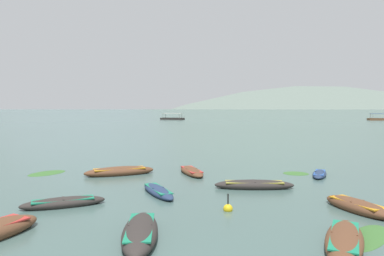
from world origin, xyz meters
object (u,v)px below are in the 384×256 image
Objects in this scene: rowboat_4 at (158,191)px; rowboat_5 at (357,206)px; rowboat_3 at (63,203)px; ferry_1 at (172,118)px; rowboat_2 at (140,233)px; rowboat_8 at (254,185)px; mooring_buoy at (228,209)px; rowboat_6 at (120,172)px; rowboat_7 at (319,174)px; rowboat_1 at (192,171)px; rowboat_0 at (344,240)px; ferry_0 at (381,119)px.

rowboat_4 is 9.20m from rowboat_5.
ferry_1 is at bearing 95.63° from rowboat_3.
rowboat_8 is at bearing 60.37° from rowboat_2.
mooring_buoy reaches higher than rowboat_5.
mooring_buoy is (3.49, -2.65, -0.05)m from rowboat_4.
rowboat_8 is (8.40, -3.20, -0.03)m from rowboat_6.
rowboat_2 is 1.13× the size of rowboat_4.
rowboat_4 is 1.17× the size of rowboat_7.
rowboat_3 is 7.26m from mooring_buoy.
rowboat_5 reaches higher than rowboat_1.
rowboat_5 is at bearing 25.15° from rowboat_2.
rowboat_5 is 114.94m from ferry_1.
rowboat_1 is 0.89× the size of rowboat_8.
ferry_1 is at bearing 97.55° from rowboat_2.
rowboat_1 is (-5.87, 11.79, -0.03)m from rowboat_0.
rowboat_2 is 6.17m from rowboat_4.
rowboat_1 is 105.87m from ferry_1.
rowboat_2 is 14.72m from rowboat_7.
rowboat_6 is at bearing 132.59° from mooring_buoy.
ferry_0 reaches higher than rowboat_5.
rowboat_7 is 3.66× the size of mooring_buoy.
rowboat_2 is at bearing -85.14° from rowboat_4.
rowboat_3 is at bearing 140.46° from rowboat_2.
ferry_0 is at bearing 59.64° from rowboat_6.
rowboat_5 is 5.54m from rowboat_8.
rowboat_7 is at bearing -0.40° from rowboat_1.
mooring_buoy reaches higher than rowboat_3.
mooring_buoy is at bearing 135.57° from rowboat_0.
rowboat_2 is 0.89× the size of rowboat_6.
rowboat_3 is 1.17× the size of rowboat_7.
rowboat_0 is 1.16× the size of rowboat_3.
ferry_0 is 10.34× the size of mooring_buoy.
rowboat_7 is at bearing 52.62° from rowboat_2.
rowboat_2 is at bearing 179.70° from rowboat_0.
mooring_buoy is (-3.60, 3.53, -0.09)m from rowboat_0.
rowboat_2 reaches higher than rowboat_8.
rowboat_6 is at bearing 133.57° from rowboat_0.
rowboat_6 is 1.06× the size of rowboat_8.
rowboat_2 is 1.13× the size of rowboat_3.
rowboat_5 is 123.35m from ferry_0.
rowboat_8 is (-2.12, 7.86, -0.00)m from rowboat_0.
ferry_0 reaches higher than rowboat_4.
rowboat_0 is at bearing -0.30° from rowboat_2.
ferry_0 is at bearing 63.83° from rowboat_8.
rowboat_1 is 5.43m from rowboat_8.
rowboat_2 is at bearing -116.41° from ferry_0.
rowboat_1 is at bearing 105.37° from mooring_buoy.
rowboat_2 is at bearing -70.27° from rowboat_6.
rowboat_6 is at bearing -120.36° from ferry_0.
rowboat_2 is 11.71m from rowboat_6.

